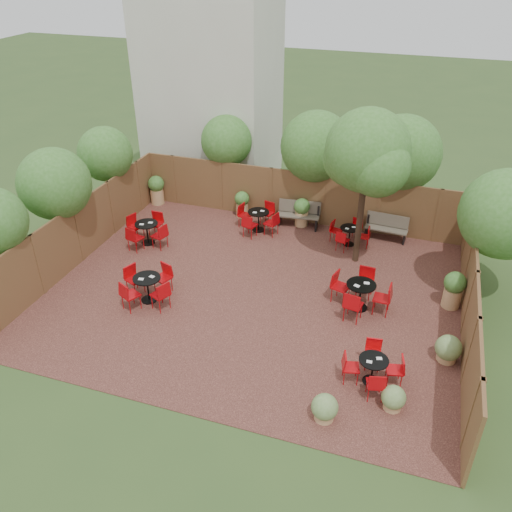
% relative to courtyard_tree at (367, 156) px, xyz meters
% --- Properties ---
extents(ground, '(80.00, 80.00, 0.00)m').
position_rel_courtyard_tree_xyz_m(ground, '(-2.61, -2.82, -3.66)').
color(ground, '#354F23').
rests_on(ground, ground).
extents(courtyard_paving, '(12.00, 10.00, 0.02)m').
position_rel_courtyard_tree_xyz_m(courtyard_paving, '(-2.61, -2.82, -3.65)').
color(courtyard_paving, '#351B16').
rests_on(courtyard_paving, ground).
extents(fence_back, '(12.00, 0.08, 2.00)m').
position_rel_courtyard_tree_xyz_m(fence_back, '(-2.61, 2.18, -2.66)').
color(fence_back, brown).
rests_on(fence_back, ground).
extents(fence_left, '(0.08, 10.00, 2.00)m').
position_rel_courtyard_tree_xyz_m(fence_left, '(-8.61, -2.82, -2.66)').
color(fence_left, brown).
rests_on(fence_left, ground).
extents(fence_right, '(0.08, 10.00, 2.00)m').
position_rel_courtyard_tree_xyz_m(fence_right, '(3.39, -2.82, -2.66)').
color(fence_right, brown).
rests_on(fence_right, ground).
extents(neighbour_building, '(5.00, 4.00, 8.00)m').
position_rel_courtyard_tree_xyz_m(neighbour_building, '(-7.11, 5.18, 0.34)').
color(neighbour_building, beige).
rests_on(neighbour_building, ground).
extents(overhang_foliage, '(15.50, 10.59, 2.68)m').
position_rel_courtyard_tree_xyz_m(overhang_foliage, '(-2.74, 0.54, -0.95)').
color(overhang_foliage, '#366A22').
rests_on(overhang_foliage, ground).
extents(courtyard_tree, '(2.72, 2.62, 5.07)m').
position_rel_courtyard_tree_xyz_m(courtyard_tree, '(0.00, 0.00, 0.00)').
color(courtyard_tree, black).
rests_on(courtyard_tree, courtyard_paving).
extents(park_bench_left, '(1.58, 0.66, 0.95)m').
position_rel_courtyard_tree_xyz_m(park_bench_left, '(-2.41, 1.80, -3.15)').
color(park_bench_left, brown).
rests_on(park_bench_left, courtyard_paving).
extents(park_bench_right, '(1.50, 0.58, 0.91)m').
position_rel_courtyard_tree_xyz_m(park_bench_right, '(0.77, 1.80, -3.18)').
color(park_bench_right, brown).
rests_on(park_bench_right, courtyard_paving).
extents(bistro_tables, '(9.90, 7.98, 0.96)m').
position_rel_courtyard_tree_xyz_m(bistro_tables, '(-2.70, -2.01, -3.20)').
color(bistro_tables, black).
rests_on(bistro_tables, courtyard_paving).
extents(planters, '(11.93, 4.18, 1.16)m').
position_rel_courtyard_tree_xyz_m(planters, '(-3.04, 0.88, -3.05)').
color(planters, tan).
rests_on(planters, courtyard_paving).
extents(low_shrubs, '(3.17, 3.50, 0.72)m').
position_rel_courtyard_tree_xyz_m(low_shrubs, '(1.89, -5.53, -3.32)').
color(low_shrubs, tan).
rests_on(low_shrubs, courtyard_paving).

